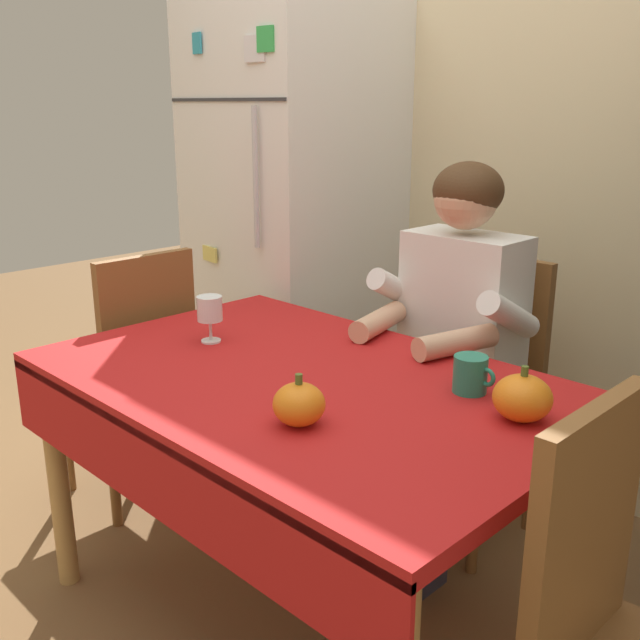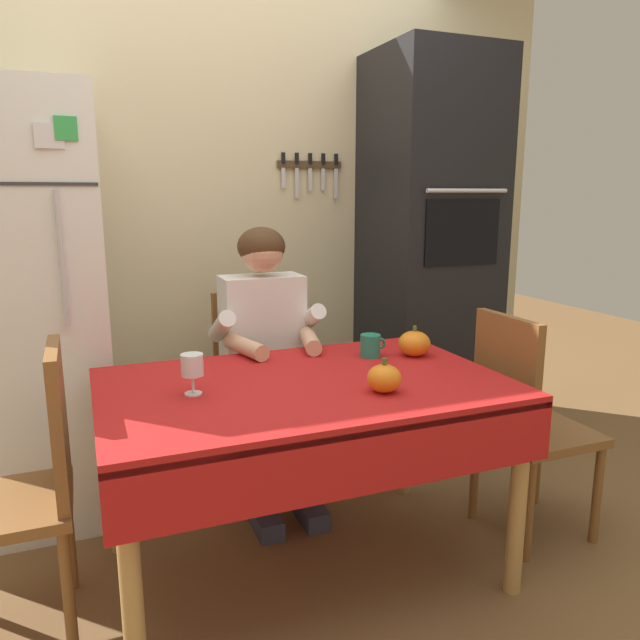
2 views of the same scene
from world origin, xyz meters
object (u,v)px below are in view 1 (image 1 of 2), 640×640
object	(u,v)px
dining_table	(297,408)
wine_glass	(210,310)
pumpkin_large	(522,398)
pumpkin_medium	(299,404)
refrigerator	(294,230)
coffee_mug	(471,374)
seated_person	(449,331)
chair_behind_person	(479,384)
chair_left_side	(136,368)

from	to	relation	value
dining_table	wine_glass	bearing A→B (deg)	176.69
dining_table	pumpkin_large	distance (m)	0.58
wine_glass	pumpkin_medium	size ratio (longest dim) A/B	1.18
refrigerator	pumpkin_medium	xyz separation A→B (m)	(1.15, -1.07, -0.11)
refrigerator	coffee_mug	size ratio (longest dim) A/B	16.43
coffee_mug	pumpkin_medium	world-z (taller)	pumpkin_medium
dining_table	pumpkin_large	xyz separation A→B (m)	(0.53, 0.17, 0.14)
seated_person	dining_table	bearing A→B (deg)	-93.78
wine_glass	coffee_mug	bearing A→B (deg)	15.42
coffee_mug	pumpkin_large	bearing A→B (deg)	-18.27
chair_behind_person	pumpkin_medium	world-z (taller)	chair_behind_person
chair_left_side	coffee_mug	world-z (taller)	chair_left_side
chair_behind_person	seated_person	xyz separation A→B (m)	(-0.00, -0.19, 0.23)
chair_left_side	pumpkin_large	xyz separation A→B (m)	(1.43, 0.11, 0.28)
wine_glass	pumpkin_medium	world-z (taller)	wine_glass
seated_person	wine_glass	xyz separation A→B (m)	(-0.43, -0.58, 0.10)
seated_person	chair_left_side	size ratio (longest dim) A/B	1.34
wine_glass	pumpkin_medium	distance (m)	0.63
chair_behind_person	chair_left_side	xyz separation A→B (m)	(-0.94, -0.72, 0.00)
coffee_mug	wine_glass	world-z (taller)	wine_glass
chair_left_side	pumpkin_large	world-z (taller)	chair_left_side
chair_behind_person	pumpkin_medium	bearing A→B (deg)	-80.44
seated_person	pumpkin_large	distance (m)	0.66
seated_person	wine_glass	bearing A→B (deg)	-126.35
pumpkin_large	chair_behind_person	bearing A→B (deg)	128.50
coffee_mug	pumpkin_large	world-z (taller)	pumpkin_large
chair_behind_person	wine_glass	bearing A→B (deg)	-119.05
wine_glass	dining_table	bearing A→B (deg)	-3.31
chair_behind_person	seated_person	size ratio (longest dim) A/B	0.75
chair_left_side	pumpkin_large	bearing A→B (deg)	4.24
seated_person	coffee_mug	bearing A→B (deg)	-49.18
dining_table	pumpkin_large	world-z (taller)	pumpkin_large
dining_table	seated_person	size ratio (longest dim) A/B	1.12
refrigerator	pumpkin_large	distance (m)	1.65
wine_glass	pumpkin_medium	bearing A→B (deg)	-19.41
pumpkin_large	wine_glass	bearing A→B (deg)	-170.65
dining_table	chair_behind_person	xyz separation A→B (m)	(0.04, 0.79, -0.14)
refrigerator	pumpkin_large	xyz separation A→B (m)	(1.48, -0.71, -0.11)
coffee_mug	chair_behind_person	bearing A→B (deg)	119.86
wine_glass	chair_left_side	bearing A→B (deg)	174.95
dining_table	coffee_mug	bearing A→B (deg)	32.30
refrigerator	pumpkin_large	size ratio (longest dim) A/B	13.87
chair_left_side	wine_glass	size ratio (longest dim) A/B	6.80
seated_person	pumpkin_large	world-z (taller)	seated_person
coffee_mug	seated_person	bearing A→B (deg)	130.82
chair_left_side	pumpkin_medium	world-z (taller)	chair_left_side
chair_left_side	pumpkin_medium	bearing A→B (deg)	-12.95
refrigerator	chair_behind_person	size ratio (longest dim) A/B	1.94
pumpkin_medium	chair_behind_person	bearing A→B (deg)	99.56
chair_behind_person	dining_table	bearing A→B (deg)	-92.88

